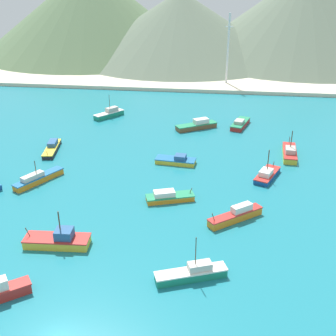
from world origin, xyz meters
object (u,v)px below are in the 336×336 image
at_px(fishing_boat_0, 290,153).
at_px(fishing_boat_6, 110,114).
at_px(fishing_boat_11, 236,215).
at_px(fishing_boat_4, 38,179).
at_px(fishing_boat_14, 176,160).
at_px(radio_tower, 228,50).
at_px(fishing_boat_13, 197,125).
at_px(fishing_boat_7, 52,148).
at_px(fishing_boat_5, 192,273).
at_px(fishing_boat_15, 240,124).
at_px(fishing_boat_1, 58,240).
at_px(fishing_boat_8, 169,197).
at_px(fishing_boat_3, 267,175).

relative_size(fishing_boat_0, fishing_boat_6, 1.17).
bearing_deg(fishing_boat_11, fishing_boat_4, 167.05).
height_order(fishing_boat_14, radio_tower, radio_tower).
bearing_deg(fishing_boat_13, fishing_boat_7, -148.90).
bearing_deg(fishing_boat_5, fishing_boat_14, 99.83).
relative_size(fishing_boat_14, fishing_boat_15, 0.88).
height_order(fishing_boat_7, fishing_boat_14, fishing_boat_14).
height_order(fishing_boat_6, fishing_boat_11, fishing_boat_6).
height_order(fishing_boat_13, fishing_boat_14, fishing_boat_13).
distance_m(fishing_boat_6, fishing_boat_7, 26.72).
xyz_separation_m(fishing_boat_1, fishing_boat_7, (-15.01, 35.56, -0.25)).
relative_size(fishing_boat_6, radio_tower, 0.35).
xyz_separation_m(fishing_boat_1, fishing_boat_8, (14.71, 15.83, -0.20)).
height_order(fishing_boat_8, radio_tower, radio_tower).
height_order(fishing_boat_1, fishing_boat_7, fishing_boat_1).
xyz_separation_m(fishing_boat_1, fishing_boat_15, (28.31, 57.99, -0.16)).
distance_m(fishing_boat_15, radio_tower, 45.41).
bearing_deg(radio_tower, fishing_boat_14, -98.20).
relative_size(fishing_boat_11, fishing_boat_14, 1.05).
bearing_deg(radio_tower, fishing_boat_3, -83.24).
bearing_deg(fishing_boat_1, fishing_boat_14, 66.22).
height_order(fishing_boat_0, fishing_boat_14, fishing_boat_0).
height_order(fishing_boat_5, radio_tower, radio_tower).
xyz_separation_m(fishing_boat_4, fishing_boat_8, (26.35, -3.77, -0.09)).
relative_size(fishing_boat_5, fishing_boat_14, 1.12).
distance_m(fishing_boat_4, radio_tower, 90.29).
relative_size(fishing_boat_4, fishing_boat_15, 1.05).
distance_m(fishing_boat_0, fishing_boat_5, 47.80).
height_order(fishing_boat_13, fishing_boat_15, fishing_boat_13).
relative_size(fishing_boat_5, fishing_boat_6, 1.13).
xyz_separation_m(fishing_boat_3, fishing_boat_7, (-47.99, 8.08, -0.06)).
bearing_deg(fishing_boat_7, fishing_boat_14, -6.56).
height_order(fishing_boat_7, fishing_boat_13, fishing_boat_13).
bearing_deg(fishing_boat_0, fishing_boat_5, -112.39).
distance_m(fishing_boat_1, fishing_boat_6, 61.94).
bearing_deg(fishing_boat_14, fishing_boat_13, 82.70).
bearing_deg(fishing_boat_5, fishing_boat_13, 93.37).
bearing_deg(fishing_boat_8, fishing_boat_5, -74.10).
bearing_deg(fishing_boat_6, fishing_boat_11, -55.42).
bearing_deg(fishing_boat_1, fishing_boat_4, 120.70).
relative_size(fishing_boat_4, fishing_boat_6, 1.20).
bearing_deg(fishing_boat_11, fishing_boat_8, 157.16).
height_order(fishing_boat_0, fishing_boat_1, fishing_boat_0).
xyz_separation_m(fishing_boat_6, fishing_boat_11, (34.88, -50.61, -0.03)).
bearing_deg(fishing_boat_3, fishing_boat_1, -140.20).
height_order(fishing_boat_0, fishing_boat_13, fishing_boat_0).
bearing_deg(fishing_boat_13, fishing_boat_0, -35.80).
bearing_deg(fishing_boat_0, fishing_boat_8, -135.84).
relative_size(fishing_boat_6, fishing_boat_14, 0.99).
height_order(fishing_boat_5, fishing_boat_6, fishing_boat_5).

